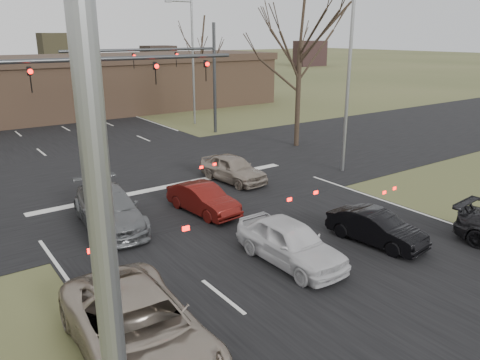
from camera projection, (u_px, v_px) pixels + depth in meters
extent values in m
plane|color=#444B28|center=(387.00, 305.00, 12.99)|extent=(360.00, 360.00, 0.00)
cube|color=black|center=(0.00, 93.00, 59.66)|extent=(14.00, 300.00, 0.02)
cube|color=black|center=(153.00, 177.00, 24.66)|extent=(200.00, 14.00, 0.02)
cube|color=brown|center=(63.00, 90.00, 42.97)|extent=(42.00, 10.00, 4.60)
cube|color=#38281E|center=(60.00, 60.00, 42.18)|extent=(42.40, 10.40, 0.70)
cylinder|color=#383A3D|center=(111.00, 59.00, 19.87)|extent=(12.00, 0.18, 0.18)
imported|color=black|center=(30.00, 80.00, 18.24)|extent=(0.16, 0.20, 1.00)
imported|color=black|center=(98.00, 76.00, 19.71)|extent=(0.16, 0.20, 1.00)
imported|color=black|center=(155.00, 73.00, 21.18)|extent=(0.16, 0.20, 1.00)
imported|color=black|center=(206.00, 71.00, 22.66)|extent=(0.16, 0.20, 1.00)
cylinder|color=#383A3D|center=(215.00, 79.00, 34.66)|extent=(0.24, 0.24, 8.00)
cylinder|color=#383A3D|center=(144.00, 50.00, 30.96)|extent=(11.00, 0.18, 0.18)
imported|color=black|center=(176.00, 60.00, 32.48)|extent=(0.16, 0.20, 1.00)
imported|color=black|center=(134.00, 61.00, 30.74)|extent=(0.16, 0.20, 1.00)
imported|color=black|center=(86.00, 63.00, 29.00)|extent=(0.16, 0.20, 1.00)
cylinder|color=gray|center=(113.00, 351.00, 3.41)|extent=(0.18, 0.18, 10.00)
cylinder|color=gray|center=(349.00, 78.00, 24.25)|extent=(0.18, 0.18, 10.00)
cylinder|color=gray|center=(193.00, 62.00, 37.75)|extent=(0.18, 0.18, 10.00)
cylinder|color=gray|center=(180.00, 1.00, 35.82)|extent=(2.00, 0.12, 0.12)
cube|color=gray|center=(168.00, 1.00, 35.29)|extent=(0.50, 0.25, 0.15)
cylinder|color=black|center=(298.00, 99.00, 30.57)|extent=(0.32, 0.32, 6.33)
cylinder|color=black|center=(201.00, 82.00, 47.77)|extent=(0.32, 0.32, 4.95)
imported|color=#A39483|center=(139.00, 330.00, 10.63)|extent=(2.92, 5.76, 1.56)
imported|color=silver|center=(290.00, 242.00, 15.25)|extent=(1.74, 4.25, 1.44)
imported|color=black|center=(376.00, 228.00, 16.71)|extent=(1.68, 3.72, 1.19)
imported|color=slate|center=(109.00, 208.00, 18.11)|extent=(2.71, 5.34, 1.49)
imported|color=#560F0C|center=(203.00, 199.00, 19.56)|extent=(1.69, 3.79, 1.21)
imported|color=gray|center=(233.00, 168.00, 23.71)|extent=(1.98, 4.15, 1.37)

